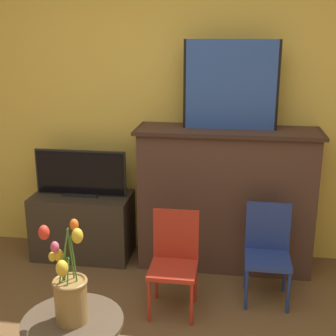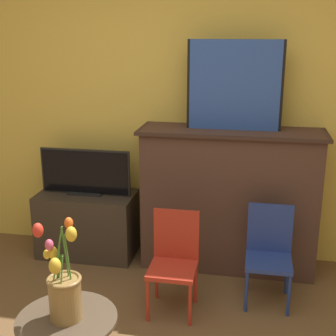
% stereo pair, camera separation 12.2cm
% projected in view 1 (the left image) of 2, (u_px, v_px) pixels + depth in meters
% --- Properties ---
extents(wall_back, '(8.00, 0.06, 2.70)m').
position_uv_depth(wall_back, '(179.00, 96.00, 3.81)').
color(wall_back, '#EAC651').
rests_on(wall_back, ground).
extents(fireplace_mantel, '(1.42, 0.45, 1.14)m').
position_uv_depth(fireplace_mantel, '(226.00, 197.00, 3.74)').
color(fireplace_mantel, '#4C3328').
rests_on(fireplace_mantel, ground).
extents(painting, '(0.71, 0.03, 0.67)m').
position_uv_depth(painting, '(231.00, 85.00, 3.50)').
color(painting, black).
rests_on(painting, fireplace_mantel).
extents(tv_stand, '(0.82, 0.43, 0.55)m').
position_uv_depth(tv_stand, '(83.00, 225.00, 3.98)').
color(tv_stand, '#382D23').
rests_on(tv_stand, ground).
extents(tv_monitor, '(0.76, 0.12, 0.38)m').
position_uv_depth(tv_monitor, '(81.00, 174.00, 3.85)').
color(tv_monitor, black).
rests_on(tv_monitor, tv_stand).
extents(chair_red, '(0.32, 0.32, 0.69)m').
position_uv_depth(chair_red, '(174.00, 257.00, 3.19)').
color(chair_red, '#B22D1E').
rests_on(chair_red, ground).
extents(chair_blue, '(0.32, 0.32, 0.69)m').
position_uv_depth(chair_blue, '(268.00, 248.00, 3.32)').
color(chair_blue, navy).
rests_on(chair_blue, ground).
extents(vase_tulips, '(0.21, 0.22, 0.55)m').
position_uv_depth(vase_tulips, '(70.00, 291.00, 2.35)').
color(vase_tulips, olive).
rests_on(vase_tulips, side_table).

